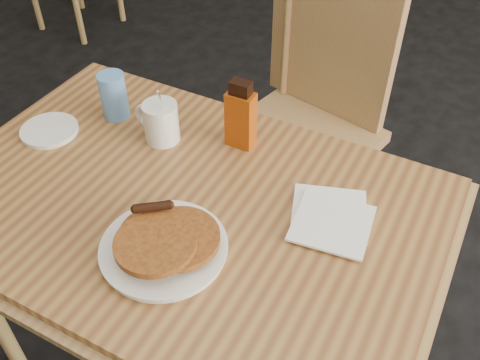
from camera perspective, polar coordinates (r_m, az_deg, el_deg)
name	(u,v)px	position (r m, az deg, el deg)	size (l,w,h in m)	color
main_table	(183,213)	(1.24, -6.08, -3.49)	(1.21, 0.86, 0.75)	#9C6C37
chair_main_far	(313,98)	(1.80, 7.78, 8.67)	(0.52, 0.52, 1.00)	#A0874B
pancake_plate	(164,244)	(1.09, -8.11, -6.75)	(0.26, 0.26, 0.08)	white
coffee_mug	(160,121)	(1.35, -8.51, 6.22)	(0.12, 0.09, 0.16)	white
syrup_bottle	(241,116)	(1.30, 0.07, 6.80)	(0.07, 0.05, 0.18)	maroon
napkin_stack	(331,218)	(1.17, 9.64, -4.02)	(0.22, 0.23, 0.01)	white
blue_tumbler	(114,96)	(1.45, -13.32, 8.75)	(0.07, 0.07, 0.12)	#5B90D5
side_saucer	(49,130)	(1.47, -19.66, 5.02)	(0.15, 0.15, 0.01)	white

